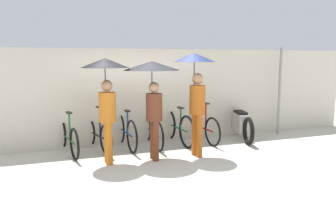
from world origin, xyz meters
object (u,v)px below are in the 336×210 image
object	(u,v)px
parked_bicycle_2	(125,131)
parked_bicycle_4	(177,127)
motorcycle	(240,123)
pedestrian_trailing	(196,79)
pedestrian_leading	(106,83)
parked_bicycle_0	(68,137)
parked_bicycle_3	(152,130)
parked_bicycle_1	(97,134)
parked_bicycle_5	(202,127)
pedestrian_center	(153,80)

from	to	relation	value
parked_bicycle_2	parked_bicycle_4	world-z (taller)	parked_bicycle_2
parked_bicycle_4	motorcycle	bearing A→B (deg)	-96.43
parked_bicycle_4	pedestrian_trailing	size ratio (longest dim) A/B	0.82
pedestrian_leading	pedestrian_trailing	size ratio (longest dim) A/B	0.95
parked_bicycle_0	parked_bicycle_3	size ratio (longest dim) A/B	1.03
parked_bicycle_0	pedestrian_trailing	bearing A→B (deg)	-122.00
motorcycle	pedestrian_trailing	bearing A→B (deg)	134.83
parked_bicycle_1	parked_bicycle_4	distance (m)	1.87
parked_bicycle_3	pedestrian_leading	distance (m)	1.88
pedestrian_trailing	motorcycle	size ratio (longest dim) A/B	1.09
parked_bicycle_3	parked_bicycle_5	size ratio (longest dim) A/B	1.01
parked_bicycle_3	motorcycle	bearing A→B (deg)	-90.18
parked_bicycle_1	pedestrian_leading	distance (m)	1.52
motorcycle	pedestrian_leading	bearing A→B (deg)	118.81
pedestrian_leading	pedestrian_center	bearing A→B (deg)	-3.89
parked_bicycle_5	motorcycle	size ratio (longest dim) A/B	0.86
pedestrian_trailing	parked_bicycle_5	bearing A→B (deg)	51.19
parked_bicycle_5	motorcycle	bearing A→B (deg)	-94.60
parked_bicycle_4	parked_bicycle_5	size ratio (longest dim) A/B	1.05
parked_bicycle_2	pedestrian_trailing	world-z (taller)	pedestrian_trailing
parked_bicycle_1	parked_bicycle_3	distance (m)	1.25
parked_bicycle_1	motorcycle	xyz separation A→B (m)	(3.54, -0.10, 0.03)
parked_bicycle_3	pedestrian_leading	bearing A→B (deg)	127.72
pedestrian_center	motorcycle	xyz separation A→B (m)	(2.56, 0.88, -1.20)
parked_bicycle_5	parked_bicycle_0	bearing A→B (deg)	85.51
parked_bicycle_1	parked_bicycle_3	size ratio (longest dim) A/B	0.96
parked_bicycle_0	parked_bicycle_3	bearing A→B (deg)	-100.30
parked_bicycle_2	pedestrian_trailing	bearing A→B (deg)	-133.28
pedestrian_trailing	pedestrian_center	bearing A→B (deg)	169.23
parked_bicycle_0	parked_bicycle_4	size ratio (longest dim) A/B	0.99
pedestrian_leading	parked_bicycle_2	bearing A→B (deg)	57.57
parked_bicycle_5	parked_bicycle_4	bearing A→B (deg)	81.82
parked_bicycle_2	parked_bicycle_3	size ratio (longest dim) A/B	1.01
parked_bicycle_4	pedestrian_leading	world-z (taller)	pedestrian_leading
parked_bicycle_1	parked_bicycle_4	bearing A→B (deg)	-105.10
parked_bicycle_5	pedestrian_leading	world-z (taller)	pedestrian_leading
parked_bicycle_4	pedestrian_leading	bearing A→B (deg)	112.03
parked_bicycle_0	parked_bicycle_1	bearing A→B (deg)	-94.51
parked_bicycle_2	parked_bicycle_5	distance (m)	1.86
parked_bicycle_1	parked_bicycle_2	bearing A→B (deg)	-106.62
parked_bicycle_5	pedestrian_leading	distance (m)	2.81
parked_bicycle_5	pedestrian_trailing	distance (m)	1.67
parked_bicycle_2	pedestrian_center	xyz separation A→B (m)	(0.36, -0.95, 1.20)
parked_bicycle_3	parked_bicycle_4	world-z (taller)	parked_bicycle_3
parked_bicycle_4	pedestrian_trailing	bearing A→B (deg)	175.85
parked_bicycle_1	parked_bicycle_5	world-z (taller)	parked_bicycle_1
parked_bicycle_2	parked_bicycle_0	bearing A→B (deg)	87.44
parked_bicycle_1	pedestrian_leading	world-z (taller)	pedestrian_leading
parked_bicycle_1	parked_bicycle_5	distance (m)	2.49
parked_bicycle_1	parked_bicycle_2	xyz separation A→B (m)	(0.62, -0.03, 0.03)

